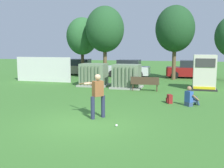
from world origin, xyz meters
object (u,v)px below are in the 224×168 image
Objects in this scene: transformer_west at (94,75)px; park_bench at (145,83)px; generator_enclosure at (204,73)px; seated_spectator at (190,98)px; transformer_mid_west at (127,77)px; backpack at (169,99)px; parked_car_leftmost at (79,67)px; batter at (97,94)px; parked_car_left_of_center at (128,69)px; sports_ball at (116,125)px; parked_car_right_of_center at (190,70)px.

transformer_west reaches higher than park_bench.
generator_enclosure is 2.39× the size of seated_spectator.
backpack is (3.13, -4.40, -0.57)m from transformer_mid_west.
generator_enclosure is 0.53× the size of parked_car_leftmost.
batter is 15.37m from parked_car_left_of_center.
transformer_west is 8.89m from batter.
transformer_west is 23.33× the size of sports_ball.
transformer_mid_west is at bearing -7.87° from transformer_west.
transformer_west is at bearing 139.99° from backpack.
parked_car_right_of_center is at bearing 46.60° from transformer_west.
seated_spectator is 13.23m from parked_car_left_of_center.
sports_ball is 0.02× the size of parked_car_left_of_center.
park_bench is at bearing -70.72° from parked_car_left_of_center.
parked_car_right_of_center is at bearing 89.10° from seated_spectator.
transformer_west is 0.91× the size of generator_enclosure.
parked_car_right_of_center is (6.84, 7.23, -0.04)m from transformer_west.
park_bench is 8.01m from sports_ball.
parked_car_leftmost reaches higher than backpack.
generator_enclosure reaches higher than parked_car_right_of_center.
generator_enclosure is 25.56× the size of sports_ball.
transformer_west is 1.16× the size of park_bench.
park_bench is (-3.67, -1.57, -0.60)m from generator_enclosure.
batter is 3.95× the size of backpack.
park_bench is 1.88× the size of seated_spectator.
backpack is 0.10× the size of parked_car_right_of_center.
seated_spectator is at bearing -99.86° from generator_enclosure.
park_bench is at bearing -18.18° from transformer_west.
parked_car_left_of_center and parked_car_right_of_center have the same top height.
seated_spectator is 12.33m from parked_car_right_of_center.
parked_car_leftmost and parked_car_right_of_center have the same top height.
batter is 1.67m from sports_ball.
parked_car_leftmost is 10.99m from parked_car_right_of_center.
seated_spectator is (-0.94, -5.38, -0.76)m from generator_enclosure.
sports_ball is at bearing -79.32° from parked_car_left_of_center.
batter is 4.49m from backpack.
seated_spectator is (6.65, -5.09, -0.41)m from transformer_west.
batter is (3.07, -8.34, 0.19)m from transformer_west.
generator_enclosure reaches higher than park_bench.
sports_ball is at bearing -110.02° from generator_enclosure.
batter is 4.87m from seated_spectator.
parked_car_right_of_center is (2.93, 8.51, 0.22)m from park_bench.
batter reaches higher than park_bench.
transformer_west is at bearing -59.88° from parked_car_leftmost.
park_bench is 1.04× the size of batter.
park_bench is 4.69m from seated_spectator.
batter is at bearing -96.79° from park_bench.
transformer_west is 2.54m from transformer_mid_west.
parked_car_left_of_center is (1.05, 6.90, -0.04)m from transformer_west.
transformer_west is 1.21× the size of batter.
parked_car_left_of_center reaches higher than backpack.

